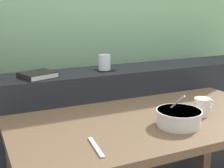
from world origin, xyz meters
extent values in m
cube|color=#23262B|center=(0.00, 0.55, 0.41)|extent=(2.80, 0.31, 0.82)
cube|color=brown|center=(0.55, 0.27, 0.33)|extent=(0.06, 0.06, 0.66)
cube|color=brown|center=(-0.05, -0.01, 0.68)|extent=(1.30, 0.66, 0.03)
cube|color=black|center=(-0.05, 0.54, 0.82)|extent=(0.10, 0.10, 0.00)
cylinder|color=white|center=(-0.05, 0.54, 0.87)|extent=(0.07, 0.07, 0.09)
cylinder|color=#BC3D51|center=(-0.05, 0.54, 0.86)|extent=(0.07, 0.07, 0.06)
cube|color=black|center=(-0.46, 0.51, 0.82)|extent=(0.21, 0.20, 0.00)
cube|color=silver|center=(-0.46, 0.51, 0.84)|extent=(0.21, 0.19, 0.03)
cube|color=black|center=(-0.46, 0.51, 0.85)|extent=(0.21, 0.20, 0.00)
cube|color=black|center=(-0.54, 0.48, 0.84)|extent=(0.06, 0.15, 0.03)
cylinder|color=silver|center=(0.01, -0.14, 0.73)|extent=(0.19, 0.19, 0.07)
cylinder|color=silver|center=(0.01, -0.14, 0.76)|extent=(0.20, 0.20, 0.01)
cylinder|color=brown|center=(0.01, -0.14, 0.72)|extent=(0.17, 0.17, 0.05)
cylinder|color=silver|center=(0.00, -0.11, 0.78)|extent=(0.02, 0.13, 0.12)
ellipsoid|color=silver|center=(0.00, -0.09, 0.74)|extent=(0.03, 0.05, 0.01)
cube|color=silver|center=(-0.40, -0.19, 0.70)|extent=(0.03, 0.17, 0.01)
cylinder|color=silver|center=(0.19, -0.08, 0.74)|extent=(0.08, 0.08, 0.08)
torus|color=silver|center=(0.24, -0.08, 0.74)|extent=(0.05, 0.01, 0.05)
camera|label=1|loc=(-0.78, -1.14, 1.19)|focal=49.02mm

